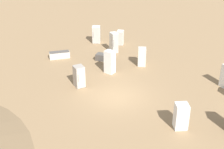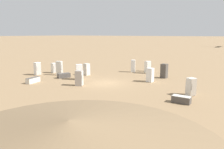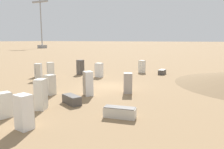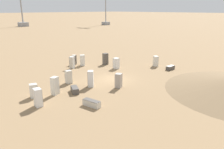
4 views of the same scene
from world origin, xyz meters
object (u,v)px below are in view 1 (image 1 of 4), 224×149
discarded_fridge_12 (79,76)px  discarded_fridge_9 (96,35)px  discarded_fridge_8 (120,38)px  discarded_fridge_0 (181,116)px  discarded_fridge_3 (110,62)px  discarded_fridge_5 (105,57)px  discarded_fridge_2 (60,55)px  discarded_fridge_10 (142,57)px  discarded_fridge_14 (114,43)px

discarded_fridge_12 → discarded_fridge_9: bearing=-124.0°
discarded_fridge_9 → discarded_fridge_8: bearing=173.0°
discarded_fridge_0 → discarded_fridge_3: (3.53, -7.89, 0.13)m
discarded_fridge_3 → discarded_fridge_5: discarded_fridge_3 is taller
discarded_fridge_2 → discarded_fridge_8: (-5.85, -2.83, 0.41)m
discarded_fridge_10 → discarded_fridge_2: bearing=172.4°
discarded_fridge_5 → discarded_fridge_8: discarded_fridge_8 is taller
discarded_fridge_5 → discarded_fridge_8: size_ratio=1.20×
discarded_fridge_5 → discarded_fridge_12: (2.25, 4.56, 0.53)m
discarded_fridge_12 → discarded_fridge_10: bearing=-171.6°
discarded_fridge_10 → discarded_fridge_5: bearing=167.2°
discarded_fridge_5 → discarded_fridge_10: discarded_fridge_10 is taller
discarded_fridge_0 → discarded_fridge_14: discarded_fridge_14 is taller
discarded_fridge_3 → discarded_fridge_14: size_ratio=0.99×
discarded_fridge_5 → discarded_fridge_12: bearing=-1.2°
discarded_fridge_10 → discarded_fridge_3: bearing=-148.1°
discarded_fridge_0 → discarded_fridge_8: 14.24m
discarded_fridge_2 → discarded_fridge_10: discarded_fridge_10 is taller
discarded_fridge_0 → discarded_fridge_14: bearing=-166.3°
discarded_fridge_0 → discarded_fridge_5: (3.75, -10.32, -0.52)m
discarded_fridge_3 → discarded_fridge_8: bearing=118.1°
discarded_fridge_12 → discarded_fridge_14: size_ratio=0.86×
discarded_fridge_2 → discarded_fridge_14: (-5.01, -0.85, 0.66)m
discarded_fridge_0 → discarded_fridge_9: bearing=-163.0°
discarded_fridge_14 → discarded_fridge_5: bearing=41.1°
discarded_fridge_0 → discarded_fridge_12: discarded_fridge_12 is taller
discarded_fridge_10 → discarded_fridge_0: bearing=-75.6°
discarded_fridge_5 → discarded_fridge_8: bearing=179.4°
discarded_fridge_0 → discarded_fridge_8: discarded_fridge_0 is taller
discarded_fridge_3 → discarded_fridge_5: bearing=137.8°
discarded_fridge_0 → discarded_fridge_9: 15.40m
discarded_fridge_2 → discarded_fridge_5: bearing=66.9°
discarded_fridge_2 → discarded_fridge_3: bearing=41.8°
discarded_fridge_0 → discarded_fridge_10: 9.06m
discarded_fridge_2 → discarded_fridge_14: 5.12m
discarded_fridge_0 → discarded_fridge_9: size_ratio=0.94×
discarded_fridge_10 → discarded_fridge_14: size_ratio=0.83×
discarded_fridge_0 → discarded_fridge_3: size_ratio=0.86×
discarded_fridge_3 → discarded_fridge_5: 2.52m
discarded_fridge_3 → discarded_fridge_9: size_ratio=1.10×
discarded_fridge_2 → discarded_fridge_3: (-4.25, 3.38, 0.65)m
discarded_fridge_0 → discarded_fridge_10: bearing=-174.8°
discarded_fridge_8 → discarded_fridge_10: size_ratio=0.89×
discarded_fridge_14 → discarded_fridge_0: bearing=82.7°
discarded_fridge_5 → discarded_fridge_10: bearing=92.3°
discarded_fridge_9 → discarded_fridge_0: bearing=115.6°
discarded_fridge_2 → discarded_fridge_8: size_ratio=1.31×
discarded_fridge_5 → discarded_fridge_3: bearing=30.4°
discarded_fridge_5 → discarded_fridge_9: bearing=-148.2°
discarded_fridge_9 → discarded_fridge_10: size_ratio=1.09×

